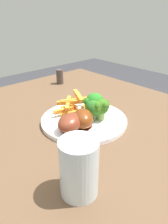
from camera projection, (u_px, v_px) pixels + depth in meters
name	position (u px, v px, depth m)	size (l,w,h in m)	color
dining_table	(98.00, 156.00, 0.66)	(0.98, 0.72, 0.73)	brown
dinner_plate	(84.00, 120.00, 0.60)	(0.25, 0.25, 0.01)	white
broccoli_floret_front	(101.00, 108.00, 0.57)	(0.05, 0.05, 0.06)	#7CA552
broccoli_floret_middle	(93.00, 103.00, 0.59)	(0.06, 0.06, 0.07)	#80A84C
broccoli_floret_back	(94.00, 107.00, 0.58)	(0.05, 0.05, 0.06)	#7A9F5C
carrot_fries_pile	(74.00, 105.00, 0.63)	(0.10, 0.12, 0.05)	orange
chicken_drumstick_near	(82.00, 118.00, 0.55)	(0.11, 0.09, 0.05)	#4C1D0A
chicken_drumstick_far	(72.00, 122.00, 0.54)	(0.08, 0.14, 0.04)	#501D11
water_glass	(79.00, 168.00, 0.35)	(0.07, 0.07, 0.11)	silver
pepper_shaker	(60.00, 77.00, 0.90)	(0.03, 0.03, 0.06)	#423833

